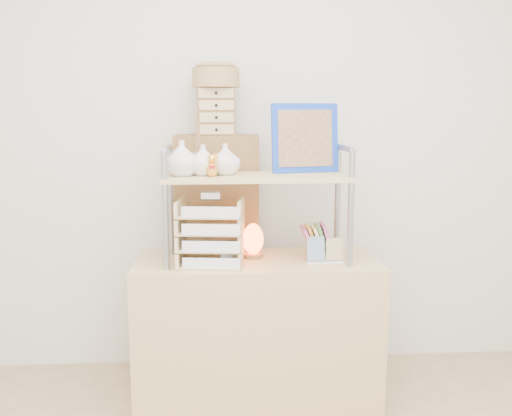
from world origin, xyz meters
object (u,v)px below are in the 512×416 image
at_px(cabinet, 218,256).
at_px(salt_lamp, 253,240).
at_px(desk, 257,331).
at_px(letter_tray, 211,235).

height_order(cabinet, salt_lamp, cabinet).
relative_size(desk, salt_lamp, 6.88).
height_order(desk, salt_lamp, salt_lamp).
distance_m(cabinet, salt_lamp, 0.40).
bearing_deg(letter_tray, cabinet, 86.01).
height_order(cabinet, letter_tray, cabinet).
bearing_deg(desk, salt_lamp, 109.28).
height_order(desk, letter_tray, letter_tray).
bearing_deg(desk, letter_tray, -163.25).
xyz_separation_m(desk, cabinet, (-0.19, 0.37, 0.30)).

